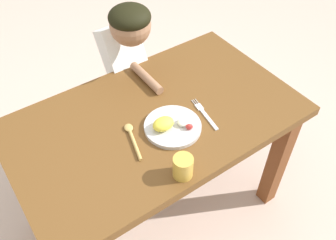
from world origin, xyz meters
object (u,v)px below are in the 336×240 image
at_px(plate, 172,126).
at_px(person, 126,76).
at_px(fork, 205,114).
at_px(drinking_cup, 183,167).
at_px(spoon, 132,137).

bearing_deg(plate, person, 81.30).
distance_m(fork, person, 0.56).
height_order(plate, drinking_cup, drinking_cup).
bearing_deg(drinking_cup, fork, 36.42).
relative_size(plate, drinking_cup, 2.60).
bearing_deg(plate, spoon, 164.15).
distance_m(plate, person, 0.55).
bearing_deg(spoon, fork, -85.47).
height_order(drinking_cup, person, person).
xyz_separation_m(spoon, person, (0.24, 0.48, -0.11)).
distance_m(plate, spoon, 0.17).
relative_size(plate, person, 0.22).
bearing_deg(plate, fork, -5.80).
xyz_separation_m(spoon, drinking_cup, (0.06, -0.26, 0.04)).
bearing_deg(person, drinking_cup, 76.27).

